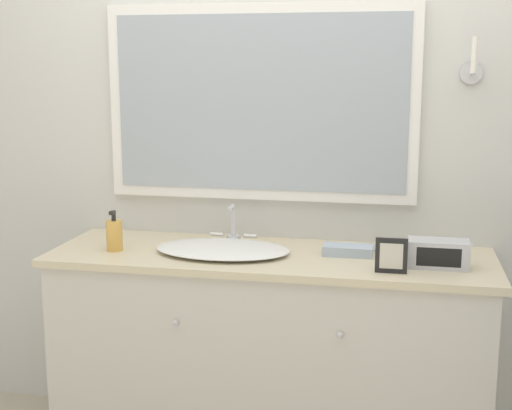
{
  "coord_description": "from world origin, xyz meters",
  "views": [
    {
      "loc": [
        0.51,
        -2.43,
        1.63
      ],
      "look_at": [
        -0.06,
        0.32,
        1.08
      ],
      "focal_mm": 50.0,
      "sensor_mm": 36.0,
      "label": 1
    }
  ],
  "objects_px": {
    "appliance_box": "(438,254)",
    "picture_frame": "(391,256)",
    "sink_basin": "(223,248)",
    "soap_bottle": "(114,235)"
  },
  "relations": [
    {
      "from": "appliance_box",
      "to": "picture_frame",
      "type": "height_order",
      "value": "picture_frame"
    },
    {
      "from": "sink_basin",
      "to": "soap_bottle",
      "type": "distance_m",
      "value": 0.45
    },
    {
      "from": "sink_basin",
      "to": "soap_bottle",
      "type": "xyz_separation_m",
      "value": [
        -0.45,
        -0.05,
        0.05
      ]
    },
    {
      "from": "soap_bottle",
      "to": "appliance_box",
      "type": "distance_m",
      "value": 1.3
    },
    {
      "from": "appliance_box",
      "to": "picture_frame",
      "type": "relative_size",
      "value": 1.72
    },
    {
      "from": "soap_bottle",
      "to": "appliance_box",
      "type": "relative_size",
      "value": 0.75
    },
    {
      "from": "appliance_box",
      "to": "picture_frame",
      "type": "distance_m",
      "value": 0.21
    },
    {
      "from": "sink_basin",
      "to": "picture_frame",
      "type": "distance_m",
      "value": 0.7
    },
    {
      "from": "soap_bottle",
      "to": "picture_frame",
      "type": "distance_m",
      "value": 1.13
    },
    {
      "from": "soap_bottle",
      "to": "appliance_box",
      "type": "height_order",
      "value": "soap_bottle"
    }
  ]
}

